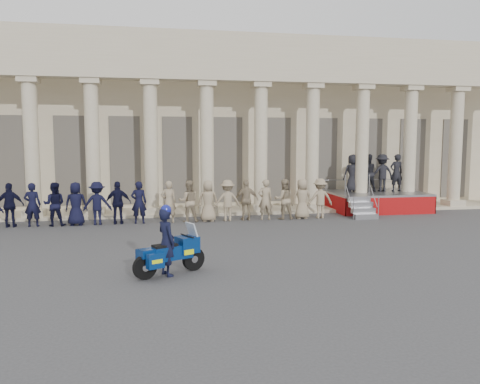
# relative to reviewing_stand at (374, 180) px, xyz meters

# --- Properties ---
(ground) EXTENTS (90.00, 90.00, 0.00)m
(ground) POSITION_rel_reviewing_stand_xyz_m (-9.81, -8.03, -1.53)
(ground) COLOR #3C3C3F
(ground) RESTS_ON ground
(building) EXTENTS (40.00, 12.50, 9.00)m
(building) POSITION_rel_reviewing_stand_xyz_m (-9.81, 6.71, 2.99)
(building) COLOR #C0B090
(building) RESTS_ON ground
(officer_rank) EXTENTS (19.52, 0.69, 1.82)m
(officer_rank) POSITION_rel_reviewing_stand_xyz_m (-12.72, -1.92, -0.62)
(officer_rank) COLOR black
(officer_rank) RESTS_ON ground
(reviewing_stand) EXTENTS (4.66, 4.37, 2.86)m
(reviewing_stand) POSITION_rel_reviewing_stand_xyz_m (0.00, 0.00, 0.00)
(reviewing_stand) COLOR gray
(reviewing_stand) RESTS_ON ground
(motorcycle) EXTENTS (1.89, 1.28, 1.32)m
(motorcycle) POSITION_rel_reviewing_stand_xyz_m (-10.55, -10.03, -0.96)
(motorcycle) COLOR black
(motorcycle) RESTS_ON ground
(rider) EXTENTS (0.67, 0.77, 1.86)m
(rider) POSITION_rel_reviewing_stand_xyz_m (-10.66, -10.08, -0.61)
(rider) COLOR black
(rider) RESTS_ON ground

